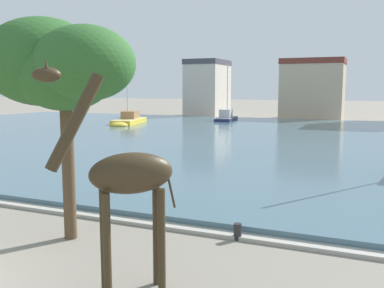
{
  "coord_description": "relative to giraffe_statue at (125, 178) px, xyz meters",
  "views": [
    {
      "loc": [
        9.24,
        -6.11,
        4.56
      ],
      "look_at": [
        2.23,
        10.29,
        2.2
      ],
      "focal_mm": 40.23,
      "sensor_mm": 36.0,
      "label": 1
    }
  ],
  "objects": [
    {
      "name": "harbor_water",
      "position": [
        -4.34,
        28.03,
        -2.47
      ],
      "size": [
        88.1,
        46.79,
        0.31
      ],
      "primitive_type": "cube",
      "color": "#476675",
      "rests_on": "ground"
    },
    {
      "name": "quay_edge_coping",
      "position": [
        -4.34,
        4.38,
        -2.56
      ],
      "size": [
        88.1,
        0.5,
        0.12
      ],
      "primitive_type": "cube",
      "color": "#ADA89E",
      "rests_on": "ground"
    },
    {
      "name": "giraffe_statue",
      "position": [
        0.0,
        0.0,
        0.0
      ],
      "size": [
        2.44,
        2.29,
        5.13
      ],
      "color": "#382B19",
      "rests_on": "ground"
    },
    {
      "name": "sailboat_yellow",
      "position": [
        -21.77,
        35.45,
        -2.03
      ],
      "size": [
        3.98,
        8.07,
        7.7
      ],
      "color": "gold",
      "rests_on": "ground"
    },
    {
      "name": "sailboat_navy",
      "position": [
        -12.93,
        45.51,
        -2.05
      ],
      "size": [
        2.73,
        7.04,
        7.48
      ],
      "color": "navy",
      "rests_on": "ground"
    },
    {
      "name": "shade_tree",
      "position": [
        -3.67,
        2.39,
        2.55
      ],
      "size": [
        5.0,
        3.57,
        6.63
      ],
      "color": "brown",
      "rests_on": "ground"
    },
    {
      "name": "mooring_bollard",
      "position": [
        1.26,
        4.23,
        -2.37
      ],
      "size": [
        0.24,
        0.24,
        0.5
      ],
      "primitive_type": "cylinder",
      "color": "#232326",
      "rests_on": "ground"
    },
    {
      "name": "townhouse_tall_gabled",
      "position": [
        -20.04,
        56.81,
        1.82
      ],
      "size": [
        5.46,
        7.76,
        8.85
      ],
      "color": "beige",
      "rests_on": "ground"
    },
    {
      "name": "townhouse_end_terrace",
      "position": [
        -3.66,
        56.2,
        1.7
      ],
      "size": [
        8.76,
        5.64,
        8.6
      ],
      "color": "#C6B293",
      "rests_on": "ground"
    }
  ]
}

